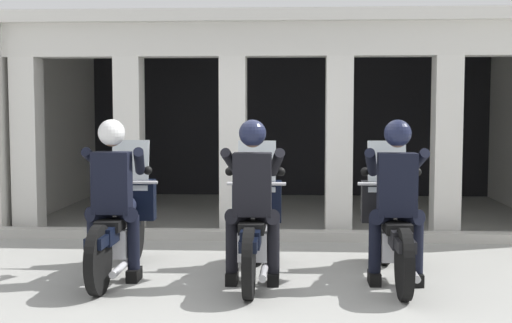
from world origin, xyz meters
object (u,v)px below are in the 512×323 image
police_officer_center (253,187)px  police_officer_left (113,186)px  motorcycle_right (392,228)px  police_officer_right (397,188)px  motorcycle_left (121,225)px  motorcycle_center (255,227)px

police_officer_center → police_officer_left: bearing=173.4°
motorcycle_right → police_officer_right: 0.52m
police_officer_left → motorcycle_right: bearing=-1.9°
police_officer_center → police_officer_right: same height
police_officer_left → police_officer_center: 1.37m
motorcycle_left → motorcycle_right: (2.74, -0.00, 0.00)m
police_officer_left → police_officer_center: (1.37, -0.06, 0.00)m
police_officer_center → motorcycle_right: (1.37, 0.34, -0.44)m
motorcycle_left → motorcycle_right: same height
motorcycle_center → police_officer_left: bearing=-174.9°
police_officer_right → motorcycle_right: bearing=81.1°
motorcycle_left → police_officer_center: 1.48m
motorcycle_left → police_officer_left: size_ratio=1.29×
motorcycle_center → police_officer_center: (-0.00, -0.28, 0.44)m
motorcycle_center → motorcycle_right: (1.37, 0.06, 0.00)m
police_officer_left → motorcycle_right: size_ratio=0.78×
motorcycle_left → police_officer_center: police_officer_center is taller
motorcycle_center → police_officer_right: (1.37, -0.23, 0.44)m
police_officer_left → police_officer_center: same height
police_officer_right → motorcycle_center: bearing=161.9°
motorcycle_center → police_officer_center: bearing=-94.4°
motorcycle_left → police_officer_left: bearing=-98.0°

